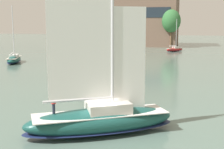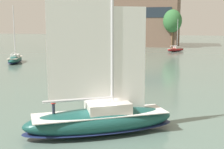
# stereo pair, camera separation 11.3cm
# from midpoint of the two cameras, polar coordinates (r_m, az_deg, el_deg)

# --- Properties ---
(ground_plane) EXTENTS (400.00, 400.00, 0.00)m
(ground_plane) POSITION_cam_midpoint_polar(r_m,az_deg,el_deg) (22.70, -1.94, -10.66)
(ground_plane) COLOR slate
(waterfront_building) EXTENTS (34.81, 17.73, 21.51)m
(waterfront_building) POSITION_cam_midpoint_polar(r_m,az_deg,el_deg) (114.46, 3.57, 10.75)
(waterfront_building) COLOR brown
(waterfront_building) RESTS_ON ground
(tree_shore_center) EXTENTS (6.00, 6.00, 12.35)m
(tree_shore_center) POSITION_cam_midpoint_polar(r_m,az_deg,el_deg) (103.60, 11.03, 9.58)
(tree_shore_center) COLOR brown
(tree_shore_center) RESTS_ON ground
(sailboat_main) EXTENTS (10.86, 8.42, 15.00)m
(sailboat_main) POSITION_cam_midpoint_polar(r_m,az_deg,el_deg) (22.33, -1.91, -7.83)
(sailboat_main) COLOR #194C47
(sailboat_main) RESTS_ON ground
(sailboat_moored_near_marina) EXTENTS (5.28, 8.48, 11.31)m
(sailboat_moored_near_marina) POSITION_cam_midpoint_polar(r_m,az_deg,el_deg) (65.51, -17.27, 2.72)
(sailboat_moored_near_marina) COLOR #194C47
(sailboat_moored_near_marina) RESTS_ON ground
(sailboat_moored_far_slip) EXTENTS (5.32, 6.41, 9.04)m
(sailboat_moored_far_slip) POSITION_cam_midpoint_polar(r_m,az_deg,el_deg) (90.26, 11.63, 4.53)
(sailboat_moored_far_slip) COLOR maroon
(sailboat_moored_far_slip) RESTS_ON ground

